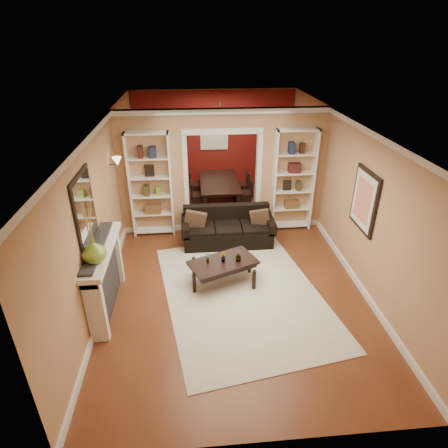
{
  "coord_description": "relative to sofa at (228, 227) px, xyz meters",
  "views": [
    {
      "loc": [
        -0.66,
        -6.54,
        4.11
      ],
      "look_at": [
        -0.14,
        -0.8,
        1.11
      ],
      "focal_mm": 30.0,
      "sensor_mm": 36.0,
      "label": 1
    }
  ],
  "objects": [
    {
      "name": "floor",
      "position": [
        -0.05,
        -0.45,
        -0.38
      ],
      "size": [
        8.0,
        8.0,
        0.0
      ],
      "primitive_type": "plane",
      "color": "brown",
      "rests_on": "ground"
    },
    {
      "name": "ceiling",
      "position": [
        -0.05,
        -0.45,
        2.32
      ],
      "size": [
        8.0,
        8.0,
        0.0
      ],
      "primitive_type": "plane",
      "rotation": [
        3.14,
        0.0,
        0.0
      ],
      "color": "white",
      "rests_on": "ground"
    },
    {
      "name": "wall_back",
      "position": [
        -0.05,
        3.55,
        0.97
      ],
      "size": [
        8.0,
        0.0,
        8.0
      ],
      "primitive_type": "plane",
      "rotation": [
        1.57,
        0.0,
        0.0
      ],
      "color": "tan",
      "rests_on": "ground"
    },
    {
      "name": "wall_front",
      "position": [
        -0.05,
        -4.45,
        0.97
      ],
      "size": [
        8.0,
        0.0,
        8.0
      ],
      "primitive_type": "plane",
      "rotation": [
        -1.57,
        0.0,
        0.0
      ],
      "color": "tan",
      "rests_on": "ground"
    },
    {
      "name": "wall_left",
      "position": [
        -2.3,
        -0.45,
        0.97
      ],
      "size": [
        0.0,
        8.0,
        8.0
      ],
      "primitive_type": "plane",
      "rotation": [
        1.57,
        0.0,
        1.57
      ],
      "color": "tan",
      "rests_on": "ground"
    },
    {
      "name": "wall_right",
      "position": [
        2.2,
        -0.45,
        0.97
      ],
      "size": [
        0.0,
        8.0,
        8.0
      ],
      "primitive_type": "plane",
      "rotation": [
        1.57,
        0.0,
        -1.57
      ],
      "color": "tan",
      "rests_on": "ground"
    },
    {
      "name": "partition_wall",
      "position": [
        -0.05,
        0.75,
        0.97
      ],
      "size": [
        4.5,
        0.15,
        2.7
      ],
      "primitive_type": "cube",
      "color": "tan",
      "rests_on": "floor"
    },
    {
      "name": "red_back_panel",
      "position": [
        -0.05,
        3.52,
        0.94
      ],
      "size": [
        4.44,
        0.04,
        2.64
      ],
      "primitive_type": "cube",
      "color": "maroon",
      "rests_on": "floor"
    },
    {
      "name": "dining_window",
      "position": [
        -0.05,
        3.48,
        1.17
      ],
      "size": [
        0.78,
        0.03,
        0.98
      ],
      "primitive_type": "cube",
      "color": "#8CA5CC",
      "rests_on": "wall_back"
    },
    {
      "name": "area_rug",
      "position": [
        0.08,
        -1.78,
        -0.38
      ],
      "size": [
        3.18,
        4.01,
        0.01
      ],
      "primitive_type": "cube",
      "rotation": [
        0.0,
        0.0,
        0.17
      ],
      "color": "beige",
      "rests_on": "floor"
    },
    {
      "name": "sofa",
      "position": [
        0.0,
        0.0,
        0.0
      ],
      "size": [
        1.95,
        0.84,
        0.76
      ],
      "primitive_type": "cube",
      "color": "black",
      "rests_on": "floor"
    },
    {
      "name": "pillow_left",
      "position": [
        -0.69,
        -0.02,
        0.21
      ],
      "size": [
        0.45,
        0.15,
        0.44
      ],
      "primitive_type": "cube",
      "rotation": [
        0.0,
        0.0,
        -0.06
      ],
      "color": "brown",
      "rests_on": "sofa"
    },
    {
      "name": "pillow_right",
      "position": [
        0.69,
        -0.02,
        0.19
      ],
      "size": [
        0.41,
        0.2,
        0.4
      ],
      "primitive_type": "cube",
      "rotation": [
        0.0,
        0.0,
        -0.22
      ],
      "color": "brown",
      "rests_on": "sofa"
    },
    {
      "name": "coffee_table",
      "position": [
        -0.22,
        -1.42,
        -0.16
      ],
      "size": [
        1.32,
        1.04,
        0.44
      ],
      "primitive_type": "cube",
      "rotation": [
        0.0,
        0.0,
        0.4
      ],
      "color": "black",
      "rests_on": "floor"
    },
    {
      "name": "plant_left",
      "position": [
        -0.5,
        -1.42,
        0.15
      ],
      "size": [
        0.11,
        0.12,
        0.19
      ],
      "primitive_type": "imported",
      "rotation": [
        0.0,
        0.0,
        0.94
      ],
      "color": "#336626",
      "rests_on": "coffee_table"
    },
    {
      "name": "plant_center",
      "position": [
        -0.22,
        -1.42,
        0.16
      ],
      "size": [
        0.13,
        0.13,
        0.19
      ],
      "primitive_type": "imported",
      "rotation": [
        0.0,
        0.0,
        2.11
      ],
      "color": "#336626",
      "rests_on": "coffee_table"
    },
    {
      "name": "plant_right",
      "position": [
        0.05,
        -1.42,
        0.16
      ],
      "size": [
        0.13,
        0.13,
        0.2
      ],
      "primitive_type": "imported",
      "rotation": [
        0.0,
        0.0,
        4.53
      ],
      "color": "#336626",
      "rests_on": "coffee_table"
    },
    {
      "name": "bookshelf_left",
      "position": [
        -1.6,
        0.58,
        0.77
      ],
      "size": [
        0.9,
        0.3,
        2.3
      ],
      "primitive_type": "cube",
      "color": "white",
      "rests_on": "floor"
    },
    {
      "name": "bookshelf_right",
      "position": [
        1.5,
        0.58,
        0.77
      ],
      "size": [
        0.9,
        0.3,
        2.3
      ],
      "primitive_type": "cube",
      "color": "white",
      "rests_on": "floor"
    },
    {
      "name": "fireplace",
      "position": [
        -2.14,
        -1.95,
        0.2
      ],
      "size": [
        0.32,
        1.7,
        1.16
      ],
      "primitive_type": "cube",
      "color": "white",
      "rests_on": "floor"
    },
    {
      "name": "vase",
      "position": [
        -2.14,
        -2.34,
        0.96
      ],
      "size": [
        0.42,
        0.42,
        0.37
      ],
      "primitive_type": "imported",
      "rotation": [
        0.0,
        0.0,
        -0.21
      ],
      "color": "olive",
      "rests_on": "fireplace"
    },
    {
      "name": "mirror",
      "position": [
        -2.28,
        -1.95,
        1.42
      ],
      "size": [
        0.03,
        0.95,
        1.1
      ],
      "primitive_type": "cube",
      "color": "silver",
      "rests_on": "wall_left"
    },
    {
      "name": "wall_sconce",
      "position": [
        -2.2,
        0.1,
        1.45
      ],
      "size": [
        0.18,
        0.18,
        0.22
      ],
      "primitive_type": "cube",
      "color": "#FFE0A5",
      "rests_on": "wall_left"
    },
    {
      "name": "framed_art",
      "position": [
        2.16,
        -1.45,
        1.17
      ],
      "size": [
        0.04,
        0.85,
        1.05
      ],
      "primitive_type": "cube",
      "color": "black",
      "rests_on": "wall_right"
    },
    {
      "name": "dining_table",
      "position": [
        0.02,
        2.08,
        -0.07
      ],
      "size": [
        1.78,
        1.0,
        0.63
      ],
      "primitive_type": "imported",
      "rotation": [
        0.0,
        0.0,
        1.57
      ],
      "color": "black",
      "rests_on": "floor"
    },
    {
      "name": "dining_chair_nw",
      "position": [
        -0.53,
        1.78,
        0.0
      ],
      "size": [
        0.45,
        0.45,
        0.76
      ],
      "primitive_type": "cube",
      "rotation": [
        0.0,
        0.0,
        1.34
      ],
      "color": "black",
      "rests_on": "floor"
    },
    {
      "name": "dining_chair_ne",
      "position": [
        0.57,
        1.78,
        0.01
      ],
      "size": [
        0.41,
        0.41,
        0.78
      ],
      "primitive_type": "cube",
      "rotation": [
        0.0,
        0.0,
        -1.63
      ],
      "color": "black",
      "rests_on": "floor"
    },
    {
      "name": "dining_chair_sw",
      "position": [
        -0.53,
        2.38,
        0.05
      ],
      "size": [
        0.52,
        0.52,
        0.87
      ],
      "primitive_type": "cube",
      "rotation": [
        0.0,
        0.0,
        1.81
      ],
      "color": "black",
      "rests_on": "floor"
    },
    {
      "name": "dining_chair_se",
      "position": [
        0.57,
        2.38,
        -0.0
      ],
      "size": [
        0.48,
        0.48,
        0.76
      ],
      "primitive_type": "cube",
      "rotation": [
        0.0,
        0.0,
        -1.92
      ],
      "color": "black",
      "rests_on": "floor"
    },
    {
      "name": "chandelier",
      "position": [
        -0.05,
        2.25,
        1.64
      ],
      "size": [
        0.5,
        0.5,
        0.3
      ],
      "primitive_type": "cube",
      "color": "#3C2B1B",
      "rests_on": "ceiling"
    }
  ]
}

